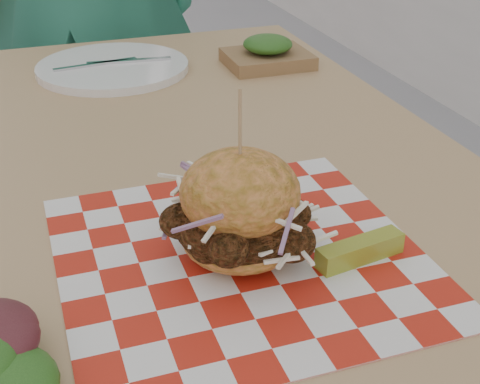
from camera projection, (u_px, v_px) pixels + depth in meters
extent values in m
cube|color=tan|center=(165.00, 178.00, 0.88)|extent=(0.80, 1.20, 0.04)
cylinder|color=#333338|center=(260.00, 197.00, 1.60)|extent=(0.05, 0.05, 0.71)
cube|color=tan|center=(95.00, 133.00, 1.70)|extent=(0.43, 0.43, 0.04)
cube|color=tan|center=(72.00, 16.00, 1.75)|extent=(0.42, 0.05, 0.50)
cylinder|color=#333338|center=(43.00, 261.00, 1.61)|extent=(0.03, 0.03, 0.43)
cylinder|color=#333338|center=(187.00, 233.00, 1.72)|extent=(0.03, 0.03, 0.43)
cylinder|color=#333338|center=(30.00, 194.00, 1.91)|extent=(0.03, 0.03, 0.43)
cylinder|color=#333338|center=(153.00, 174.00, 2.02)|extent=(0.03, 0.03, 0.43)
cube|color=red|center=(240.00, 256.00, 0.68)|extent=(0.36, 0.36, 0.00)
ellipsoid|color=orange|center=(240.00, 238.00, 0.67)|extent=(0.12, 0.12, 0.04)
ellipsoid|color=brown|center=(240.00, 225.00, 0.66)|extent=(0.13, 0.12, 0.06)
ellipsoid|color=orange|center=(240.00, 193.00, 0.64)|extent=(0.12, 0.12, 0.08)
cylinder|color=tan|center=(240.00, 135.00, 0.61)|extent=(0.00, 0.00, 0.09)
cube|color=olive|center=(360.00, 250.00, 0.67)|extent=(0.10, 0.04, 0.02)
cylinder|color=white|center=(113.00, 67.00, 1.19)|extent=(0.27, 0.27, 0.01)
cube|color=silver|center=(95.00, 64.00, 1.18)|extent=(0.15, 0.03, 0.00)
cube|color=silver|center=(129.00, 61.00, 1.20)|extent=(0.15, 0.03, 0.00)
cube|color=olive|center=(267.00, 59.00, 1.22)|extent=(0.15, 0.12, 0.02)
ellipsoid|color=#1E4C15|center=(268.00, 44.00, 1.21)|extent=(0.09, 0.09, 0.03)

